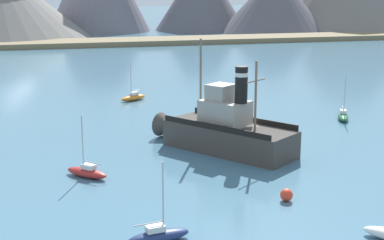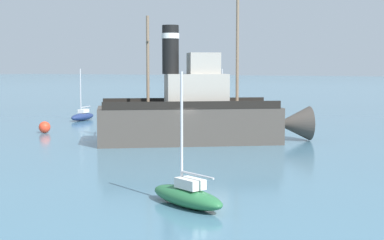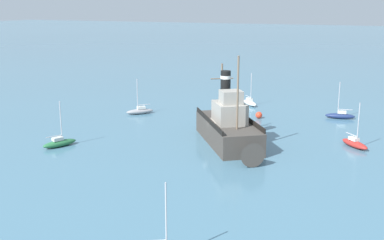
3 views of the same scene
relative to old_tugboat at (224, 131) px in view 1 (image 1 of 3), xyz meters
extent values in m
plane|color=#477289|center=(1.57, -0.23, -1.83)|extent=(600.00, 600.00, 0.00)
cone|color=#56545B|center=(50.74, 114.47, 7.00)|extent=(32.17, 32.17, 17.66)
cube|color=#7A6B4C|center=(1.57, 91.66, -1.23)|extent=(240.00, 12.00, 1.20)
cube|color=#423D38|center=(0.36, -0.50, -0.63)|extent=(10.62, 12.29, 2.40)
cone|color=#423D38|center=(-3.88, 5.32, -0.63)|extent=(3.31, 3.32, 2.35)
cube|color=#9E998E|center=(0.07, -0.09, 1.67)|extent=(4.78, 5.00, 2.20)
cube|color=#9E998E|center=(-0.23, 0.31, 3.47)|extent=(2.96, 2.91, 1.40)
cylinder|color=black|center=(1.07, -1.47, 4.37)|extent=(1.10, 1.10, 3.20)
cylinder|color=silver|center=(1.07, -1.47, 5.27)|extent=(1.16, 1.16, 0.35)
cylinder|color=#75604C|center=(-1.58, 2.17, 4.32)|extent=(0.20, 0.20, 7.50)
cylinder|color=#75604C|center=(1.95, -2.68, 3.57)|extent=(0.20, 0.20, 6.00)
cylinder|color=#75604C|center=(1.95, -2.68, 4.89)|extent=(2.17, 1.63, 0.12)
cube|color=black|center=(-1.38, -1.77, 0.82)|extent=(6.81, 9.28, 0.50)
cube|color=black|center=(2.10, 0.77, 0.82)|extent=(6.81, 9.28, 0.50)
ellipsoid|color=#286B3D|center=(16.28, 8.18, -1.48)|extent=(2.52, 3.92, 0.70)
cube|color=silver|center=(16.36, 8.36, -0.95)|extent=(1.02, 1.26, 0.36)
cylinder|color=#B7B7BC|center=(16.16, 7.90, 0.97)|extent=(0.10, 0.10, 4.20)
cylinder|color=#B7B7BC|center=(16.52, 8.73, -0.58)|extent=(0.79, 1.68, 0.08)
ellipsoid|color=navy|center=(-9.34, -17.35, -1.48)|extent=(3.93, 1.72, 0.70)
cube|color=silver|center=(-9.53, -17.38, -0.95)|extent=(1.19, 0.81, 0.36)
cylinder|color=#B7B7BC|center=(-9.04, -17.30, 0.97)|extent=(0.10, 0.10, 4.20)
cylinder|color=#B7B7BC|center=(-9.93, -17.45, -0.58)|extent=(1.79, 0.38, 0.08)
ellipsoid|color=#B22823|center=(-12.54, -4.50, -1.48)|extent=(3.48, 3.45, 0.70)
cube|color=silver|center=(-12.40, -4.64, -0.95)|extent=(1.23, 1.23, 0.36)
cylinder|color=#B7B7BC|center=(-12.75, -4.29, 0.97)|extent=(0.10, 0.10, 4.20)
cylinder|color=#B7B7BC|center=(-12.11, -4.92, -0.58)|extent=(1.34, 1.32, 0.08)
ellipsoid|color=orange|center=(-4.53, 24.39, -1.48)|extent=(3.84, 2.86, 0.70)
cube|color=silver|center=(-4.35, 24.49, -0.95)|extent=(1.27, 1.11, 0.36)
cylinder|color=#B7B7BC|center=(-4.79, 24.23, 0.97)|extent=(0.10, 0.10, 4.20)
cylinder|color=#B7B7BC|center=(-4.01, 24.69, -0.58)|extent=(1.60, 0.97, 0.08)
sphere|color=red|center=(0.54, -13.05, -1.39)|extent=(0.89, 0.89, 0.89)
camera|label=1|loc=(-15.25, -48.75, 13.15)|focal=55.00mm
camera|label=2|loc=(34.64, 18.35, 3.22)|focal=55.00mm
camera|label=3|loc=(-16.84, 47.35, 13.12)|focal=45.00mm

